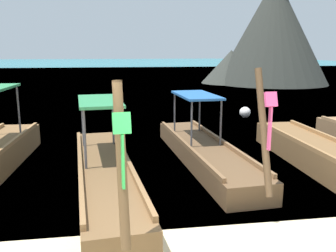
{
  "coord_description": "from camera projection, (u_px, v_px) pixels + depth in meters",
  "views": [
    {
      "loc": [
        -1.1,
        -3.55,
        2.86
      ],
      "look_at": [
        0.0,
        3.77,
        1.3
      ],
      "focal_mm": 38.42,
      "sensor_mm": 36.0,
      "label": 1
    }
  ],
  "objects": [
    {
      "name": "sea_water",
      "position": [
        120.0,
        67.0,
        63.95
      ],
      "size": [
        120.0,
        120.0,
        0.0
      ],
      "primitive_type": "plane",
      "color": "#147A89",
      "rests_on": "ground"
    },
    {
      "name": "karst_rock",
      "position": [
        269.0,
        33.0,
        30.76
      ],
      "size": [
        10.69,
        9.53,
        9.0
      ],
      "color": "#2D302B",
      "rests_on": "ground"
    },
    {
      "name": "mooring_buoy_near",
      "position": [
        245.0,
        112.0,
        15.46
      ],
      "size": [
        0.48,
        0.48,
        0.48
      ],
      "color": "white",
      "rests_on": "sea_water"
    },
    {
      "name": "longtail_boat_green_ribbon",
      "position": [
        105.0,
        176.0,
        7.3
      ],
      "size": [
        1.61,
        6.28,
        2.53
      ],
      "color": "brown",
      "rests_on": "ground"
    },
    {
      "name": "longtail_boat_pink_ribbon",
      "position": [
        204.0,
        151.0,
        9.32
      ],
      "size": [
        1.53,
        6.51,
        2.58
      ],
      "color": "brown",
      "rests_on": "ground"
    },
    {
      "name": "longtail_boat_yellow_ribbon",
      "position": [
        321.0,
        156.0,
        8.78
      ],
      "size": [
        1.18,
        6.27,
        2.79
      ],
      "color": "brown",
      "rests_on": "ground"
    }
  ]
}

